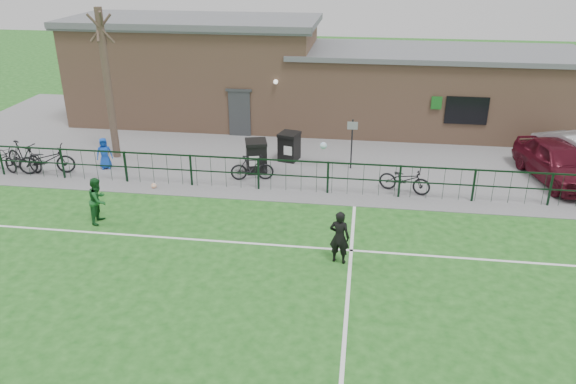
# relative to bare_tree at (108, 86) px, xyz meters

# --- Properties ---
(ground) EXTENTS (90.00, 90.00, 0.00)m
(ground) POSITION_rel_bare_tree_xyz_m (8.00, -10.50, -3.00)
(ground) COLOR #1A5418
(ground) RESTS_ON ground
(paving_strip) EXTENTS (34.00, 13.00, 0.02)m
(paving_strip) POSITION_rel_bare_tree_xyz_m (8.00, 3.00, -2.99)
(paving_strip) COLOR slate
(paving_strip) RESTS_ON ground
(pitch_line_touch) EXTENTS (28.00, 0.10, 0.01)m
(pitch_line_touch) POSITION_rel_bare_tree_xyz_m (8.00, -2.70, -3.00)
(pitch_line_touch) COLOR white
(pitch_line_touch) RESTS_ON ground
(pitch_line_mid) EXTENTS (28.00, 0.10, 0.01)m
(pitch_line_mid) POSITION_rel_bare_tree_xyz_m (8.00, -6.50, -3.00)
(pitch_line_mid) COLOR white
(pitch_line_mid) RESTS_ON ground
(pitch_line_perp) EXTENTS (0.10, 16.00, 0.01)m
(pitch_line_perp) POSITION_rel_bare_tree_xyz_m (10.00, -10.50, -3.00)
(pitch_line_perp) COLOR white
(pitch_line_perp) RESTS_ON ground
(perimeter_fence) EXTENTS (28.00, 0.10, 1.20)m
(perimeter_fence) POSITION_rel_bare_tree_xyz_m (8.00, -2.50, -2.40)
(perimeter_fence) COLOR black
(perimeter_fence) RESTS_ON ground
(bare_tree) EXTENTS (0.30, 0.30, 6.00)m
(bare_tree) POSITION_rel_bare_tree_xyz_m (0.00, 0.00, 0.00)
(bare_tree) COLOR #46352A
(bare_tree) RESTS_ON ground
(wheelie_bin_left) EXTENTS (0.96, 1.04, 1.16)m
(wheelie_bin_left) POSITION_rel_bare_tree_xyz_m (6.10, -0.80, -2.40)
(wheelie_bin_left) COLOR black
(wheelie_bin_left) RESTS_ON paving_strip
(wheelie_bin_right) EXTENTS (0.89, 0.96, 1.07)m
(wheelie_bin_right) POSITION_rel_bare_tree_xyz_m (7.19, 0.63, -2.44)
(wheelie_bin_right) COLOR black
(wheelie_bin_right) RESTS_ON paving_strip
(sign_post) EXTENTS (0.08, 0.08, 2.00)m
(sign_post) POSITION_rel_bare_tree_xyz_m (9.73, 0.02, -1.98)
(sign_post) COLOR black
(sign_post) RESTS_ON paving_strip
(car_maroon) EXTENTS (2.70, 4.70, 1.51)m
(car_maroon) POSITION_rel_bare_tree_xyz_m (17.36, -0.17, -2.23)
(car_maroon) COLOR #4A0D19
(car_maroon) RESTS_ON paving_strip
(bicycle_a) EXTENTS (2.01, 1.34, 1.00)m
(bicycle_a) POSITION_rel_bare_tree_xyz_m (-3.83, -2.08, -2.48)
(bicycle_a) COLOR black
(bicycle_a) RESTS_ON paving_strip
(bicycle_b) EXTENTS (2.03, 1.26, 1.18)m
(bicycle_b) POSITION_rel_bare_tree_xyz_m (-2.85, -2.01, -2.39)
(bicycle_b) COLOR black
(bicycle_b) RESTS_ON paving_strip
(bicycle_c) EXTENTS (2.23, 1.25, 1.11)m
(bicycle_c) POSITION_rel_bare_tree_xyz_m (-1.84, -2.16, -2.43)
(bicycle_c) COLOR black
(bicycle_c) RESTS_ON paving_strip
(bicycle_d) EXTENTS (1.67, 0.77, 0.97)m
(bicycle_d) POSITION_rel_bare_tree_xyz_m (6.11, -1.70, -2.49)
(bicycle_d) COLOR black
(bicycle_d) RESTS_ON paving_strip
(bicycle_e) EXTENTS (1.96, 1.18, 0.97)m
(bicycle_e) POSITION_rel_bare_tree_xyz_m (11.71, -2.05, -2.49)
(bicycle_e) COLOR black
(bicycle_e) RESTS_ON paving_strip
(spectator_child) EXTENTS (0.72, 0.61, 1.24)m
(spectator_child) POSITION_rel_bare_tree_xyz_m (0.13, -1.33, -2.36)
(spectator_child) COLOR #1343B5
(spectator_child) RESTS_ON paving_strip
(goalkeeper_kick) EXTENTS (1.13, 3.07, 2.58)m
(goalkeeper_kick) POSITION_rel_bare_tree_xyz_m (9.64, -7.09, -2.17)
(goalkeeper_kick) COLOR black
(goalkeeper_kick) RESTS_ON ground
(outfield_player) EXTENTS (0.57, 0.73, 1.50)m
(outfield_player) POSITION_rel_bare_tree_xyz_m (1.97, -5.75, -2.25)
(outfield_player) COLOR #175322
(outfield_player) RESTS_ON ground
(ball_ground) EXTENTS (0.20, 0.20, 0.20)m
(ball_ground) POSITION_rel_bare_tree_xyz_m (2.71, -2.96, -2.90)
(ball_ground) COLOR white
(ball_ground) RESTS_ON ground
(clubhouse) EXTENTS (24.25, 5.40, 4.96)m
(clubhouse) POSITION_rel_bare_tree_xyz_m (7.12, 6.00, -0.78)
(clubhouse) COLOR #A97B5E
(clubhouse) RESTS_ON ground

